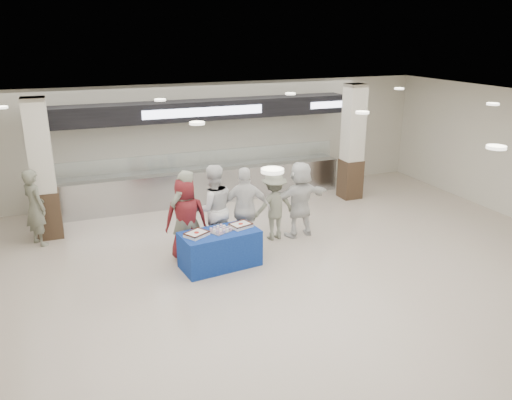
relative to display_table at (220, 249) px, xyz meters
name	(u,v)px	position (x,y,z in m)	size (l,w,h in m)	color
ground	(282,287)	(0.80, -1.28, -0.38)	(14.00, 14.00, 0.00)	beige
serving_line	(202,161)	(0.80, 4.12, 0.78)	(8.70, 0.85, 2.80)	#AFB1B6
column_left	(43,173)	(-3.20, 2.92, 1.15)	(0.55, 0.55, 3.20)	#332317
column_right	(352,145)	(4.80, 2.92, 1.15)	(0.55, 0.55, 3.20)	#332317
display_table	(220,249)	(0.00, 0.00, 0.00)	(1.55, 0.78, 0.75)	navy
sheet_cake_left	(197,234)	(-0.48, -0.04, 0.42)	(0.53, 0.50, 0.09)	white
sheet_cake_right	(241,225)	(0.48, 0.09, 0.42)	(0.49, 0.43, 0.09)	white
cupcake_tray	(221,229)	(0.03, 0.02, 0.41)	(0.56, 0.51, 0.07)	#A2A1A6
civilian_maroon	(186,218)	(-0.52, 0.64, 0.51)	(0.87, 0.56, 1.77)	maroon
soldier_a	(186,215)	(-0.52, 0.64, 0.58)	(0.69, 0.46, 1.90)	slate
chef_tall	(213,209)	(0.11, 0.81, 0.58)	(0.93, 0.73, 1.92)	white
chef_short	(246,209)	(0.79, 0.64, 0.54)	(1.08, 0.45, 1.83)	white
soldier_b	(274,206)	(1.58, 0.94, 0.41)	(1.01, 0.58, 1.57)	slate
civilian_white	(300,199)	(2.20, 0.89, 0.51)	(1.64, 0.52, 1.77)	white
soldier_bg	(35,207)	(-3.44, 2.53, 0.49)	(0.63, 0.42, 1.73)	slate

